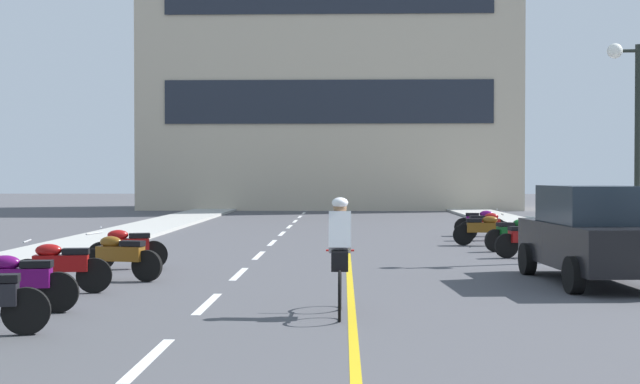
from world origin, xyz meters
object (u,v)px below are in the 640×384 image
object	(u,v)px
motorcycle_5	(120,256)
motorcycle_6	(127,247)
parked_car_near	(594,234)
motorcycle_9	(483,229)
cyclist_rider	(340,253)
motorcycle_7	(528,238)
motorcycle_4	(60,266)
motorcycle_11	(480,222)
street_lamp_mid	(638,100)
motorcycle_10	(485,225)
motorcycle_3	(18,281)
motorcycle_8	(514,234)

from	to	relation	value
motorcycle_5	motorcycle_6	bearing A→B (deg)	100.71
parked_car_near	motorcycle_9	xyz separation A→B (m)	(-0.65, 8.48, -0.44)
motorcycle_6	cyclist_rider	bearing A→B (deg)	-51.50
motorcycle_6	motorcycle_7	bearing A→B (deg)	17.20
motorcycle_4	motorcycle_11	world-z (taller)	same
parked_car_near	cyclist_rider	world-z (taller)	parked_car_near
motorcycle_5	motorcycle_7	xyz separation A→B (m)	(8.78, 4.81, 0.00)
motorcycle_6	motorcycle_11	distance (m)	13.72
street_lamp_mid	motorcycle_10	size ratio (longest dim) A/B	2.96
street_lamp_mid	motorcycle_9	distance (m)	6.03
street_lamp_mid	motorcycle_10	distance (m)	7.29
motorcycle_3	motorcycle_9	size ratio (longest dim) A/B	1.00
motorcycle_3	motorcycle_4	size ratio (longest dim) A/B	1.00
motorcycle_3	motorcycle_8	world-z (taller)	same
motorcycle_3	cyclist_rider	size ratio (longest dim) A/B	0.96
motorcycle_6	motorcycle_4	bearing A→B (deg)	-92.65
motorcycle_5	motorcycle_11	bearing A→B (deg)	54.06
motorcycle_3	motorcycle_8	xyz separation A→B (m)	(9.26, 10.37, 0.00)
motorcycle_6	motorcycle_11	xyz separation A→B (m)	(9.19, 10.18, 0.00)
motorcycle_3	motorcycle_7	distance (m)	12.66
motorcycle_4	motorcycle_11	xyz separation A→B (m)	(9.37, 13.94, 0.00)
parked_car_near	street_lamp_mid	bearing A→B (deg)	62.33
motorcycle_8	motorcycle_9	size ratio (longest dim) A/B	0.96
motorcycle_3	motorcycle_6	size ratio (longest dim) A/B	1.03
motorcycle_5	cyclist_rider	world-z (taller)	cyclist_rider
motorcycle_9	motorcycle_10	bearing A→B (deg)	78.62
motorcycle_5	motorcycle_9	world-z (taller)	same
motorcycle_6	motorcycle_9	world-z (taller)	same
motorcycle_4	motorcycle_9	world-z (taller)	same
parked_car_near	cyclist_rider	size ratio (longest dim) A/B	2.43
street_lamp_mid	motorcycle_3	bearing A→B (deg)	-145.14
motorcycle_4	parked_car_near	bearing A→B (deg)	10.00
cyclist_rider	motorcycle_3	bearing A→B (deg)	-179.56
motorcycle_10	motorcycle_11	size ratio (longest dim) A/B	1.01
parked_car_near	motorcycle_5	bearing A→B (deg)	179.36
motorcycle_9	parked_car_near	bearing A→B (deg)	-85.61
motorcycle_5	motorcycle_6	xyz separation A→B (m)	(-0.37, 1.98, 0.00)
motorcycle_4	motorcycle_10	world-z (taller)	same
motorcycle_6	motorcycle_5	bearing A→B (deg)	-79.29
motorcycle_7	motorcycle_9	distance (m)	3.60
motorcycle_8	cyclist_rider	bearing A→B (deg)	-113.92
motorcycle_3	motorcycle_9	xyz separation A→B (m)	(8.75, 12.20, 0.00)
motorcycle_4	motorcycle_8	xyz separation A→B (m)	(9.35, 8.32, 0.00)
motorcycle_9	motorcycle_5	bearing A→B (deg)	-134.68
motorcycle_3	motorcycle_4	bearing A→B (deg)	92.30
motorcycle_9	motorcycle_7	bearing A→B (deg)	-82.05
parked_car_near	motorcycle_3	size ratio (longest dim) A/B	2.53
street_lamp_mid	motorcycle_4	size ratio (longest dim) A/B	2.97
motorcycle_11	motorcycle_7	bearing A→B (deg)	-90.29
motorcycle_8	motorcycle_6	bearing A→B (deg)	-153.52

